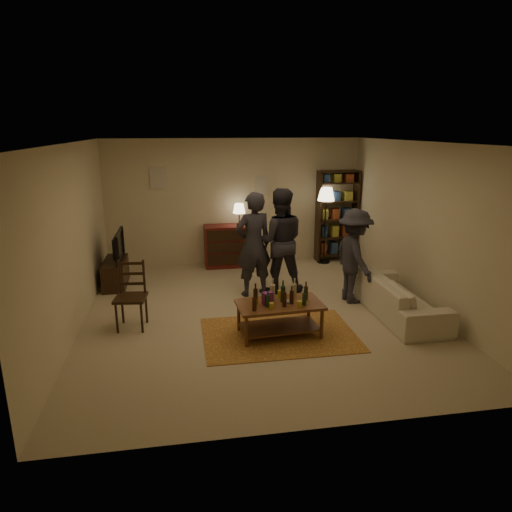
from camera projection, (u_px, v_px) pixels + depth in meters
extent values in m
plane|color=#C6B793|center=(259.00, 313.00, 7.41)|extent=(6.00, 6.00, 0.00)
plane|color=beige|center=(235.00, 202.00, 9.89)|extent=(5.50, 0.00, 5.50)
plane|color=beige|center=(72.00, 240.00, 6.60)|extent=(0.00, 6.00, 6.00)
plane|color=beige|center=(424.00, 226.00, 7.49)|extent=(0.00, 6.00, 6.00)
plane|color=beige|center=(316.00, 304.00, 4.20)|extent=(5.50, 0.00, 5.50)
plane|color=white|center=(259.00, 143.00, 6.67)|extent=(6.00, 6.00, 0.00)
cube|color=beige|center=(158.00, 178.00, 9.46)|extent=(0.35, 0.03, 0.45)
cube|color=beige|center=(262.00, 185.00, 9.87)|extent=(0.30, 0.03, 0.40)
cube|color=brown|center=(279.00, 334.00, 6.64)|extent=(2.20, 1.50, 0.01)
cube|color=brown|center=(280.00, 304.00, 6.51)|extent=(1.25, 0.74, 0.04)
cube|color=brown|center=(279.00, 327.00, 6.61)|extent=(1.14, 0.63, 0.02)
cylinder|color=brown|center=(246.00, 332.00, 6.21)|extent=(0.05, 0.05, 0.46)
cylinder|color=brown|center=(322.00, 324.00, 6.45)|extent=(0.05, 0.05, 0.46)
cylinder|color=brown|center=(239.00, 317.00, 6.71)|extent=(0.05, 0.05, 0.46)
cylinder|color=brown|center=(309.00, 310.00, 6.96)|extent=(0.05, 0.05, 0.46)
cylinder|color=gold|center=(254.00, 303.00, 6.39)|extent=(0.07, 0.07, 0.10)
cylinder|color=gold|center=(272.00, 306.00, 6.29)|extent=(0.07, 0.07, 0.09)
cylinder|color=gold|center=(280.00, 294.00, 6.71)|extent=(0.07, 0.07, 0.11)
cylinder|color=gold|center=(300.00, 304.00, 6.36)|extent=(0.07, 0.07, 0.09)
cube|color=#7D3086|center=(267.00, 298.00, 6.46)|extent=(0.16, 0.13, 0.18)
cylinder|color=gray|center=(288.00, 302.00, 6.51)|extent=(0.12, 0.12, 0.02)
cube|color=#311F10|center=(131.00, 298.00, 6.76)|extent=(0.50, 0.50, 0.04)
cylinder|color=#311F10|center=(117.00, 318.00, 6.64)|extent=(0.04, 0.04, 0.47)
cylinder|color=#311F10|center=(142.00, 318.00, 6.66)|extent=(0.04, 0.04, 0.47)
cylinder|color=#311F10|center=(122.00, 309.00, 6.99)|extent=(0.04, 0.04, 0.47)
cylinder|color=#311F10|center=(146.00, 308.00, 7.01)|extent=(0.04, 0.04, 0.47)
cube|color=#311F10|center=(132.00, 276.00, 6.85)|extent=(0.36, 0.07, 0.53)
cube|color=#311F10|center=(116.00, 273.00, 8.65)|extent=(0.40, 1.00, 0.50)
imported|color=black|center=(114.00, 246.00, 8.51)|extent=(0.13, 0.97, 0.56)
cube|color=maroon|center=(228.00, 246.00, 9.84)|extent=(1.00, 0.48, 0.90)
cube|color=#311F10|center=(229.00, 259.00, 9.66)|extent=(0.92, 0.02, 0.22)
cube|color=#311F10|center=(229.00, 247.00, 9.59)|extent=(0.92, 0.02, 0.22)
cube|color=#311F10|center=(229.00, 235.00, 9.52)|extent=(0.92, 0.02, 0.22)
cylinder|color=#311F10|center=(239.00, 224.00, 9.75)|extent=(0.12, 0.12, 0.04)
cylinder|color=#311F10|center=(239.00, 218.00, 9.71)|extent=(0.02, 0.02, 0.22)
cone|color=#FFE5B2|center=(239.00, 208.00, 9.66)|extent=(0.26, 0.26, 0.20)
cube|color=#311F10|center=(318.00, 217.00, 10.07)|extent=(0.04, 0.34, 2.00)
cube|color=#311F10|center=(355.00, 216.00, 10.21)|extent=(0.04, 0.34, 2.00)
cube|color=#311F10|center=(335.00, 253.00, 10.37)|extent=(0.90, 0.34, 0.03)
cube|color=#311F10|center=(336.00, 236.00, 10.26)|extent=(0.90, 0.34, 0.03)
cube|color=#311F10|center=(337.00, 219.00, 10.15)|extent=(0.90, 0.34, 0.03)
cube|color=#311F10|center=(338.00, 201.00, 10.04)|extent=(0.90, 0.34, 0.03)
cube|color=#311F10|center=(338.00, 183.00, 9.93)|extent=(0.90, 0.34, 0.03)
cube|color=#311F10|center=(339.00, 171.00, 9.87)|extent=(0.90, 0.34, 0.03)
cube|color=brown|center=(323.00, 248.00, 10.28)|extent=(0.12, 0.22, 0.26)
cube|color=navy|center=(333.00, 247.00, 10.32)|extent=(0.15, 0.22, 0.26)
cube|color=#A4A236|center=(345.00, 247.00, 10.37)|extent=(0.18, 0.22, 0.26)
cube|color=navy|center=(323.00, 231.00, 10.18)|extent=(0.12, 0.22, 0.24)
cube|color=#A4A236|center=(334.00, 231.00, 10.22)|extent=(0.15, 0.22, 0.24)
cube|color=brown|center=(345.00, 230.00, 10.26)|extent=(0.18, 0.22, 0.24)
cube|color=#A4A236|center=(324.00, 214.00, 10.07)|extent=(0.12, 0.22, 0.22)
cube|color=brown|center=(335.00, 213.00, 10.11)|extent=(0.15, 0.22, 0.22)
cube|color=navy|center=(346.00, 213.00, 10.15)|extent=(0.18, 0.22, 0.22)
cube|color=brown|center=(325.00, 196.00, 9.96)|extent=(0.12, 0.22, 0.20)
cube|color=navy|center=(336.00, 196.00, 10.00)|extent=(0.15, 0.22, 0.20)
cube|color=#A4A236|center=(347.00, 196.00, 10.05)|extent=(0.18, 0.22, 0.20)
cube|color=navy|center=(325.00, 178.00, 9.86)|extent=(0.12, 0.22, 0.18)
cube|color=#A4A236|center=(336.00, 178.00, 9.90)|extent=(0.15, 0.22, 0.18)
cube|color=brown|center=(348.00, 178.00, 9.94)|extent=(0.18, 0.22, 0.18)
cylinder|color=black|center=(323.00, 262.00, 10.20)|extent=(0.28, 0.28, 0.03)
cylinder|color=black|center=(325.00, 230.00, 10.00)|extent=(0.03, 0.03, 1.48)
cone|color=#FFE5B2|center=(326.00, 194.00, 9.79)|extent=(0.36, 0.36, 0.28)
imported|color=beige|center=(398.00, 296.00, 7.30)|extent=(0.81, 2.08, 0.61)
imported|color=#28272F|center=(253.00, 245.00, 8.00)|extent=(0.77, 0.60, 1.86)
imported|color=#26252D|center=(279.00, 241.00, 8.19)|extent=(1.00, 0.82, 1.90)
imported|color=#2B2A32|center=(354.00, 256.00, 7.72)|extent=(0.69, 1.10, 1.62)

